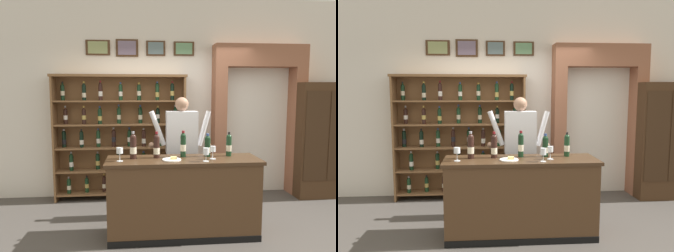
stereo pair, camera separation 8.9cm
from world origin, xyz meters
The scene contains 16 objects.
ground_plane centered at (0.00, 0.00, -0.01)m, with size 14.00×14.00×0.02m, color #47423D.
back_wall centered at (0.00, 1.67, 1.67)m, with size 12.00×0.19×3.34m.
wine_shelf centered at (-0.88, 1.45, 1.09)m, with size 2.17×0.31×2.05m.
archway_doorway centered at (1.46, 1.53, 1.46)m, with size 1.57×0.45×2.56m.
side_cabinet centered at (2.48, 1.23, 0.97)m, with size 0.86×0.42×1.93m.
tasting_counter centered at (-0.04, 0.00, 0.48)m, with size 1.86×0.56×0.97m.
shopkeeper centered at (0.03, 0.61, 1.06)m, with size 0.89×0.22×1.70m.
tasting_bottle_super_tuscan centered at (-0.64, 0.06, 1.12)m, with size 0.08×0.08×0.33m.
tasting_bottle_vin_santo centered at (-0.36, 0.08, 1.11)m, with size 0.08×0.08×0.32m.
tasting_bottle_grappa centered at (-0.02, 0.11, 1.12)m, with size 0.07×0.07×0.33m.
tasting_bottle_brunello centered at (0.29, 0.11, 1.10)m, with size 0.07×0.07×0.29m.
tasting_bottle_bianco centered at (0.56, 0.11, 1.11)m, with size 0.07×0.07×0.30m.
wine_glass_spare centered at (-0.80, -0.07, 1.09)m, with size 0.08×0.08×0.16m.
wine_glass_left centered at (0.21, -0.17, 1.08)m, with size 0.07×0.07×0.16m.
wine_glass_right centered at (0.32, -0.05, 1.08)m, with size 0.08×0.08×0.16m.
cheese_plate centered at (-0.18, -0.07, 0.98)m, with size 0.22×0.22×0.04m.
Camera 2 is at (-0.46, -3.61, 1.77)m, focal length 32.56 mm.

